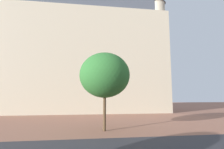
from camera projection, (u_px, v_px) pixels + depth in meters
ground_plane at (110, 146)px, 10.06m from camera, size 120.00×120.00×0.00m
landmark_building at (86, 52)px, 32.81m from camera, size 29.77×10.32×35.84m
tree_curb_far at (105, 75)px, 14.85m from camera, size 4.35×4.35×6.68m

